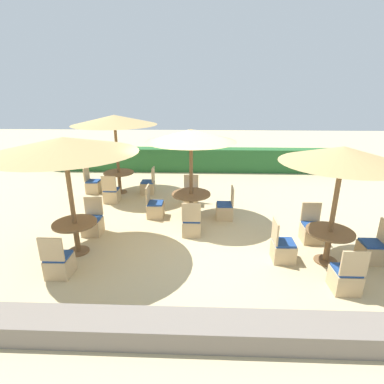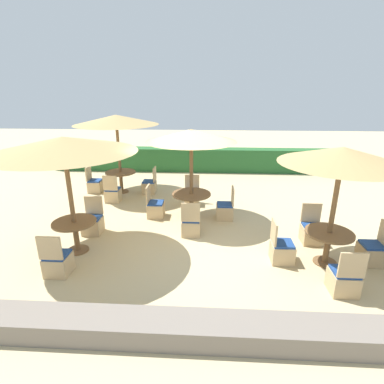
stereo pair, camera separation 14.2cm
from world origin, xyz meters
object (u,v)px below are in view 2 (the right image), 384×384
round_table_center (191,198)px  patio_chair_front_right_north (311,232)px  parasol_back_left (116,120)px  round_table_front_left (75,229)px  round_table_front_right (328,240)px  patio_chair_center_east (225,210)px  parasol_front_right (342,156)px  patio_chair_center_north (192,196)px  patio_chair_front_left_north (93,223)px  patio_chair_center_west (155,208)px  parasol_front_left (63,145)px  patio_chair_back_left_east (150,186)px  round_table_back_left (121,176)px  patio_chair_front_right_south (344,280)px  patio_chair_front_right_east (372,252)px  parasol_center (191,136)px  patio_chair_front_left_south (58,262)px  patio_chair_front_right_west (281,250)px  patio_chair_back_left_south (113,194)px  patio_chair_center_south (191,225)px  patio_chair_back_left_west (95,185)px

round_table_center → patio_chair_front_right_north: bearing=-23.2°
patio_chair_front_right_north → parasol_back_left: (-5.59, 3.39, 2.26)m
round_table_front_left → parasol_back_left: parasol_back_left is taller
round_table_front_right → parasol_back_left: 7.34m
round_table_front_left → patio_chair_center_east: bearing=30.1°
parasol_front_right → round_table_front_right: 1.77m
parasol_front_right → patio_chair_center_north: (-3.04, 3.25, -2.05)m
patio_chair_front_left_north → patio_chair_center_west: (1.42, 1.12, 0.00)m
parasol_front_left → patio_chair_back_left_east: parasol_front_left is taller
round_table_back_left → patio_chair_front_right_south: bearing=-43.6°
round_table_front_left → round_table_center: size_ratio=0.88×
patio_chair_front_right_east → patio_chair_front_right_south: bearing=135.7°
patio_chair_front_right_north → parasol_center: bearing=-23.2°
parasol_front_left → patio_chair_front_left_south: bearing=-89.7°
parasol_center → patio_chair_center_west: (-1.04, 0.03, -2.08)m
patio_chair_front_right_south → patio_chair_center_west: 5.10m
patio_chair_front_right_west → round_table_center: size_ratio=0.86×
patio_chair_center_north → parasol_back_left: size_ratio=0.33×
parasol_front_left → patio_chair_front_right_south: size_ratio=3.22×
patio_chair_front_right_west → patio_chair_center_north: bearing=-146.9°
parasol_center → parasol_front_left: bearing=-141.2°
round_table_front_left → parasol_front_right: 5.75m
patio_chair_center_east → patio_chair_center_north: size_ratio=1.00×
patio_chair_front_left_south → patio_chair_front_right_west: (4.53, 0.74, 0.00)m
patio_chair_front_right_north → patio_chair_back_left_east: same height
patio_chair_front_right_west → round_table_center: patio_chair_front_right_west is taller
patio_chair_back_left_south → round_table_back_left: bearing=89.6°
patio_chair_front_right_north → patio_chair_center_south: (-2.91, 0.22, 0.00)m
parasol_center → patio_chair_front_right_east: bearing=-28.4°
patio_chair_front_right_south → patio_chair_front_right_north: same height
round_table_center → patio_chair_center_south: patio_chair_center_south is taller
round_table_front_right → patio_chair_center_south: (-2.93, 1.13, -0.29)m
patio_chair_front_left_north → patio_chair_back_left_west: (-1.11, 3.16, 0.00)m
parasol_front_left → parasol_back_left: 4.12m
patio_chair_front_left_south → round_table_front_right: patio_chair_front_left_south is taller
patio_chair_center_south → patio_chair_center_west: size_ratio=1.00×
round_table_front_right → round_table_back_left: 7.07m
patio_chair_back_left_south → patio_chair_front_right_east: bearing=-26.6°
patio_chair_center_north → parasol_back_left: parasol_back_left is taller
patio_chair_front_left_north → parasol_back_left: (-0.17, 3.21, 2.26)m
patio_chair_front_right_south → patio_chair_front_right_west: same height
patio_chair_center_east → patio_chair_back_left_west: size_ratio=1.00×
patio_chair_front_left_north → patio_chair_front_right_west: same height
round_table_back_left → patio_chair_center_east: bearing=-30.5°
patio_chair_front_right_west → patio_chair_center_west: bearing=-125.3°
patio_chair_front_right_west → patio_chair_center_south: same height
patio_chair_front_left_south → patio_chair_center_north: size_ratio=1.00×
patio_chair_front_left_south → round_table_back_left: 5.04m
patio_chair_center_north → patio_chair_front_right_south: bearing=125.2°
patio_chair_front_right_east → patio_chair_center_east: 3.67m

